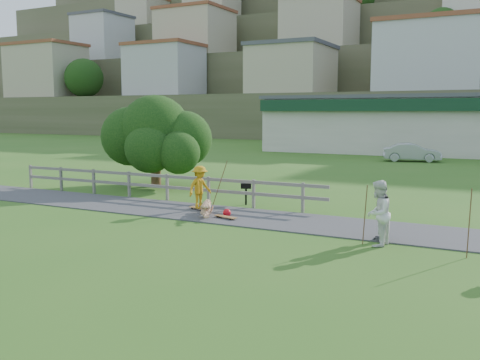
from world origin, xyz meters
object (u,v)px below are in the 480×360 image
(spectator_b, at_px, (382,212))
(tree, at_px, (155,151))
(skater_rider, at_px, (200,190))
(car_silver, at_px, (412,152))
(bbq, at_px, (246,194))
(spectator_a, at_px, (378,213))
(skater_fallen, at_px, (207,208))

(spectator_b, height_order, tree, tree)
(skater_rider, bearing_deg, tree, 66.43)
(car_silver, height_order, bbq, car_silver)
(skater_rider, xyz_separation_m, tree, (-5.43, 4.71, 0.96))
(skater_rider, distance_m, car_silver, 24.32)
(skater_rider, relative_size, car_silver, 0.39)
(spectator_a, xyz_separation_m, spectator_b, (-0.03, 0.63, -0.06))
(car_silver, relative_size, tree, 0.74)
(spectator_a, distance_m, car_silver, 26.49)
(skater_rider, bearing_deg, bbq, -7.69)
(skater_fallen, bearing_deg, tree, 111.22)
(skater_rider, height_order, tree, tree)
(spectator_a, height_order, bbq, spectator_a)
(skater_fallen, height_order, bbq, bbq)
(spectator_b, xyz_separation_m, car_silver, (-3.47, 25.63, -0.17))
(skater_fallen, distance_m, spectator_a, 6.42)
(bbq, bearing_deg, tree, 132.75)
(spectator_a, height_order, car_silver, spectator_a)
(car_silver, bearing_deg, tree, 140.87)
(tree, bearing_deg, skater_rider, -40.95)
(spectator_a, bearing_deg, spectator_b, -170.05)
(bbq, bearing_deg, skater_rider, -139.02)
(spectator_a, height_order, tree, tree)
(skater_rider, relative_size, bbq, 1.83)
(skater_rider, distance_m, bbq, 2.21)
(spectator_b, relative_size, bbq, 1.95)
(spectator_a, distance_m, tree, 14.30)
(tree, bearing_deg, bbq, -23.30)
(skater_rider, relative_size, spectator_a, 0.87)
(skater_fallen, relative_size, spectator_a, 0.98)
(skater_fallen, bearing_deg, car_silver, 56.61)
(spectator_a, xyz_separation_m, bbq, (-6.13, 4.18, -0.47))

